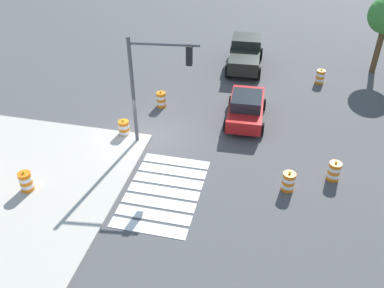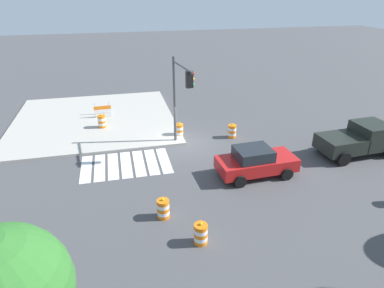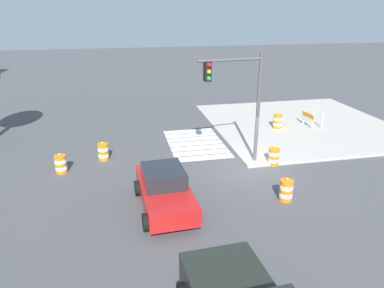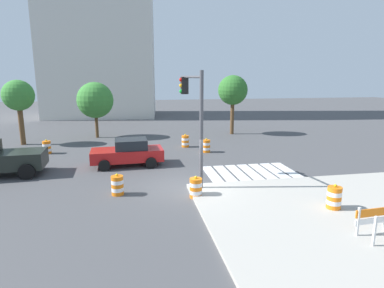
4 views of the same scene
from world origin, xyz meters
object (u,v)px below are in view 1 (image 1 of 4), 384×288
Objects in this scene: pickup_truck at (246,53)px; traffic_barrel_far_curb at (320,77)px; traffic_barrel_near_corner at (288,182)px; traffic_barrel_median_near at (334,171)px; traffic_barrel_median_far at (161,99)px; traffic_light_pole at (155,74)px; sports_car at (246,107)px; traffic_barrel_crosswalk_end at (124,129)px; traffic_barrel_on_sidewalk at (26,181)px.

pickup_truck is 5.14× the size of traffic_barrel_far_curb.
traffic_barrel_near_corner is 2.33m from traffic_barrel_median_near.
traffic_light_pole reaches higher than traffic_barrel_median_far.
traffic_barrel_crosswalk_end is at bearing -63.25° from sports_car.
pickup_truck is at bearing 153.85° from traffic_barrel_crosswalk_end.
traffic_barrel_on_sidewalk is (8.67, -3.53, 0.15)m from traffic_barrel_median_far.
pickup_truck is 12.87m from traffic_barrel_median_near.
traffic_light_pole reaches higher than traffic_barrel_on_sidewalk.
traffic_barrel_far_curb is at bearing 137.66° from traffic_light_pole.
traffic_barrel_on_sidewalk is at bearing -46.20° from sports_car.
traffic_barrel_near_corner is 1.00× the size of traffic_barrel_on_sidewalk.
traffic_light_pole reaches higher than traffic_barrel_far_curb.
pickup_truck is at bearing -164.92° from traffic_barrel_near_corner.
traffic_barrel_median_near is (4.28, 4.53, -0.36)m from sports_car.
traffic_barrel_on_sidewalk reaches higher than traffic_barrel_near_corner.
traffic_barrel_median_far is at bearing -60.24° from traffic_barrel_far_curb.
traffic_barrel_median_near is 10.67m from traffic_barrel_median_far.
sports_car is at bearing 133.80° from traffic_barrel_on_sidewalk.
traffic_barrel_on_sidewalk reaches higher than traffic_barrel_median_far.
traffic_barrel_near_corner is (12.86, 3.46, -0.52)m from pickup_truck.
traffic_light_pole is at bearing 14.72° from traffic_barrel_median_far.
traffic_barrel_crosswalk_end is at bearing -26.15° from pickup_truck.
traffic_barrel_far_curb is 1.00× the size of traffic_barrel_on_sidewalk.
pickup_truck reaches higher than traffic_barrel_median_near.
pickup_truck reaches higher than traffic_barrel_crosswalk_end.
traffic_barrel_crosswalk_end is at bearing -49.37° from traffic_barrel_far_curb.
sports_car is at bearing 116.75° from traffic_barrel_crosswalk_end.
traffic_barrel_crosswalk_end is (-2.45, -8.57, 0.00)m from traffic_barrel_near_corner.
traffic_barrel_on_sidewalk is at bearing -42.44° from traffic_barrel_far_curb.
traffic_barrel_median_far is at bearing 157.81° from traffic_barrel_on_sidewalk.
traffic_light_pole is (3.30, -4.05, 3.10)m from sports_car.
traffic_barrel_median_near is at bearing 121.35° from traffic_barrel_near_corner.
traffic_barrel_near_corner is at bearing 74.07° from traffic_barrel_crosswalk_end.
sports_car is 4.29× the size of traffic_barrel_median_near.
traffic_barrel_near_corner is at bearing 24.82° from sports_car.
pickup_truck is 17.36m from traffic_barrel_on_sidewalk.
traffic_barrel_crosswalk_end is 1.00× the size of traffic_barrel_far_curb.
traffic_barrel_on_sidewalk is (15.58, -7.64, -0.37)m from pickup_truck.
traffic_barrel_far_curb is at bearing 137.56° from traffic_barrel_on_sidewalk.
traffic_barrel_near_corner is 1.00× the size of traffic_barrel_crosswalk_end.
pickup_truck is 5.14× the size of traffic_barrel_median_far.
traffic_barrel_near_corner and traffic_barrel_crosswalk_end have the same top height.
traffic_barrel_median_far is (-0.45, -5.04, -0.36)m from sports_car.
traffic_barrel_on_sidewalk is (5.17, -2.53, 0.15)m from traffic_barrel_crosswalk_end.
traffic_barrel_near_corner is 7.75m from traffic_light_pole.
traffic_barrel_on_sidewalk is (13.93, -12.74, 0.15)m from traffic_barrel_far_curb.
traffic_barrel_near_corner is at bearing -58.65° from traffic_barrel_median_near.
traffic_barrel_far_curb is at bearing 72.03° from pickup_truck.
pickup_truck is (-7.37, -0.93, 0.16)m from sports_car.
sports_car is 6.07m from traffic_light_pole.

